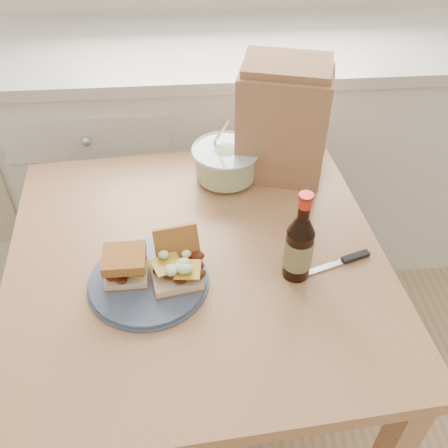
{
  "coord_description": "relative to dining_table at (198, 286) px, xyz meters",
  "views": [
    {
      "loc": [
        -0.16,
        -0.04,
        1.65
      ],
      "look_at": [
        -0.09,
        0.84,
        0.85
      ],
      "focal_mm": 40.0,
      "sensor_mm": 36.0,
      "label": 1
    }
  ],
  "objects": [
    {
      "name": "knife",
      "position": [
        0.36,
        -0.05,
        0.12
      ],
      "size": [
        0.18,
        0.07,
        0.01
      ],
      "rotation": [
        0.0,
        0.0,
        0.31
      ],
      "color": "silver",
      "rests_on": "dining_table"
    },
    {
      "name": "coleslaw_bowl",
      "position": [
        0.1,
        0.31,
        0.16
      ],
      "size": [
        0.2,
        0.2,
        0.19
      ],
      "color": "silver",
      "rests_on": "dining_table"
    },
    {
      "name": "sandwich_left",
      "position": [
        -0.16,
        -0.07,
        0.17
      ],
      "size": [
        0.1,
        0.09,
        0.07
      ],
      "rotation": [
        0.0,
        0.0,
        0.01
      ],
      "color": "beige",
      "rests_on": "plate"
    },
    {
      "name": "beer_bottle",
      "position": [
        0.23,
        -0.07,
        0.2
      ],
      "size": [
        0.07,
        0.07,
        0.24
      ],
      "rotation": [
        0.0,
        0.0,
        0.05
      ],
      "color": "black",
      "rests_on": "dining_table"
    },
    {
      "name": "cabinet_run",
      "position": [
        0.16,
        0.88,
        -0.18
      ],
      "size": [
        2.5,
        0.64,
        0.94
      ],
      "color": "white",
      "rests_on": "ground"
    },
    {
      "name": "sandwich_right",
      "position": [
        -0.05,
        -0.07,
        0.16
      ],
      "size": [
        0.13,
        0.17,
        0.09
      ],
      "rotation": [
        0.0,
        0.0,
        0.18
      ],
      "color": "beige",
      "rests_on": "plate"
    },
    {
      "name": "dining_table",
      "position": [
        0.0,
        0.0,
        0.0
      ],
      "size": [
        0.99,
        0.99,
        0.77
      ],
      "rotation": [
        0.0,
        0.0,
        0.08
      ],
      "color": "tan",
      "rests_on": "ground"
    },
    {
      "name": "plate",
      "position": [
        -0.11,
        -0.08,
        0.12
      ],
      "size": [
        0.27,
        0.27,
        0.02
      ],
      "primitive_type": "cylinder",
      "color": "#475673",
      "rests_on": "dining_table"
    },
    {
      "name": "paper_bag",
      "position": [
        0.26,
        0.33,
        0.27
      ],
      "size": [
        0.27,
        0.22,
        0.32
      ],
      "primitive_type": "cube",
      "rotation": [
        0.0,
        0.0,
        -0.27
      ],
      "color": "#AD7654",
      "rests_on": "dining_table"
    }
  ]
}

